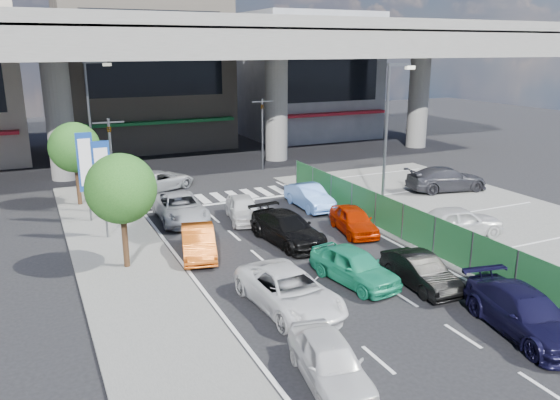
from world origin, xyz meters
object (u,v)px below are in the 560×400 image
crossing_wagon_silver (160,180)px  parked_sedan_white (458,221)px  wagon_silver_front_left (180,207)px  sedan_black_mid (287,228)px  taxi_orange_right (354,220)px  street_lamp_left (92,115)px  taxi_teal_mid (354,266)px  hatch_black_mid_right (421,271)px  parked_sedan_dgrey (446,179)px  street_lamp_right (389,126)px  taxi_orange_left (198,242)px  tree_far (74,148)px  van_white_back_left (330,361)px  sedan_white_front_mid (243,209)px  kei_truck_front_right (309,197)px  tree_near (121,189)px  signboard_far (86,165)px  traffic_cone (382,215)px  traffic_light_left (110,143)px  traffic_light_right (262,116)px  minivan_navy_back (525,313)px  sedan_white_mid_left (289,291)px  signboard_near (102,176)px

crossing_wagon_silver → parked_sedan_white: size_ratio=1.07×
wagon_silver_front_left → sedan_black_mid: bearing=-54.4°
taxi_orange_right → crossing_wagon_silver: size_ratio=0.81×
street_lamp_left → taxi_teal_mid: bearing=-69.8°
hatch_black_mid_right → parked_sedan_dgrey: (10.67, 10.70, 0.19)m
street_lamp_right → taxi_orange_left: (-11.09, -1.81, -4.12)m
tree_far → van_white_back_left: tree_far is taller
sedan_white_front_mid → kei_truck_front_right: 4.26m
tree_near → sedan_white_front_mid: bearing=31.1°
street_lamp_left → signboard_far: street_lamp_left is taller
crossing_wagon_silver → traffic_cone: bearing=-167.5°
sedan_black_mid → traffic_cone: sedan_black_mid is taller
sedan_white_front_mid → street_lamp_left: bearing=132.5°
street_lamp_right → taxi_orange_right: street_lamp_right is taller
street_lamp_left → parked_sedan_white: size_ratio=1.87×
traffic_light_left → sedan_white_front_mid: traffic_light_left is taller
hatch_black_mid_right → crossing_wagon_silver: crossing_wagon_silver is taller
street_lamp_right → hatch_black_mid_right: 10.39m
traffic_light_right → taxi_orange_right: 15.50m
traffic_light_right → minivan_navy_back: size_ratio=1.09×
van_white_back_left → hatch_black_mid_right: van_white_back_left is taller
sedan_white_mid_left → signboard_near: bearing=111.1°
sedan_white_front_mid → parked_sedan_white: bearing=-27.5°
street_lamp_left → taxi_orange_right: 17.84m
street_lamp_right → hatch_black_mid_right: bearing=-117.6°
tree_near → sedan_black_mid: tree_near is taller
sedan_white_mid_left → traffic_cone: 10.79m
hatch_black_mid_right → taxi_orange_right: 6.48m
tree_far → tree_near: bearing=-85.6°
hatch_black_mid_right → minivan_navy_back: bearing=-76.9°
traffic_light_left → wagon_silver_front_left: 5.03m
street_lamp_right → signboard_near: street_lamp_right is taller
minivan_navy_back → sedan_black_mid: size_ratio=1.00×
street_lamp_right → kei_truck_front_right: street_lamp_right is taller
street_lamp_left → kei_truck_front_right: bearing=-42.5°
signboard_far → sedan_black_mid: (7.91, -6.93, -2.37)m
traffic_light_left → sedan_white_mid_left: bearing=-75.3°
signboard_near → taxi_orange_left: size_ratio=1.20×
street_lamp_right → traffic_cone: 4.70m
sedan_black_mid → sedan_white_front_mid: bearing=93.0°
traffic_light_left → taxi_orange_left: bearing=-73.7°
taxi_orange_right → minivan_navy_back: bearing=-81.2°
taxi_teal_mid → taxi_orange_left: 6.99m
taxi_orange_left → parked_sedan_dgrey: parked_sedan_dgrey is taller
taxi_orange_left → tree_far: bearing=124.2°
tree_far → kei_truck_front_right: size_ratio=1.20×
wagon_silver_front_left → traffic_cone: 10.49m
traffic_light_left → kei_truck_front_right: size_ratio=1.30×
signboard_near → sedan_white_mid_left: size_ratio=0.96×
sedan_black_mid → wagon_silver_front_left: (-3.60, 5.45, 0.00)m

